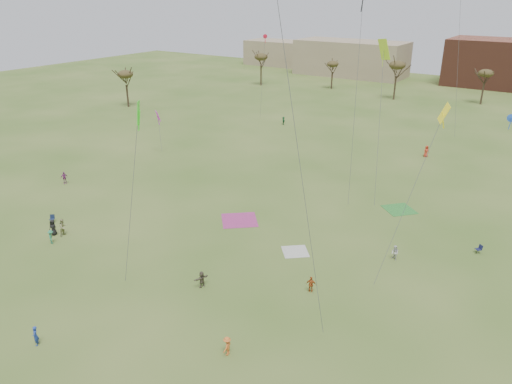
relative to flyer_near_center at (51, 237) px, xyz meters
The scene contains 22 objects.
ground 17.05m from the flyer_near_center, ahead, with size 260.00×260.00×0.00m, color #365A1C.
flyer_near_center is the anchor object (origin of this frame).
flyer_near_right 16.05m from the flyer_near_center, 38.58° to the right, with size 0.57×0.37×1.57m, color #223B9D.
spectator_fore_a 26.84m from the flyer_near_center, 15.14° to the left, with size 0.86×0.36×1.48m, color #B4511E.
spectator_fore_b 1.91m from the flyer_near_center, 105.59° to the left, with size 0.90×0.70×1.85m, color #999A62.
spectator_fore_c 17.88m from the flyer_near_center, ahead, with size 1.40×0.44×1.51m, color brown.
flyer_mid_a 1.92m from the flyer_near_center, 138.98° to the left, with size 0.84×0.55×1.72m, color black.
flyer_mid_b 24.85m from the flyer_near_center, ahead, with size 0.95×0.55×1.47m, color orange.
spectator_mid_d 17.22m from the flyer_near_center, 139.63° to the left, with size 0.96×0.40×1.63m, color #903C81.
spectator_mid_e 34.11m from the flyer_near_center, 28.39° to the left, with size 0.71×0.55×1.46m, color silver.
flyer_far_a 53.94m from the flyer_near_center, 95.02° to the left, with size 1.40×0.44×1.51m, color #226736.
flyer_far_b 54.55m from the flyer_near_center, 64.41° to the left, with size 0.87×0.57×1.79m, color red.
blanket_cream 24.68m from the flyer_near_center, 29.81° to the left, with size 2.44×2.44×0.03m, color beige.
blanket_plum 19.64m from the flyer_near_center, 49.62° to the left, with size 3.86×3.86×0.03m, color #A83377.
blanket_olive 38.45m from the flyer_near_center, 46.15° to the left, with size 3.23×3.23×0.03m, color #308631.
camp_chair_left 5.15m from the flyer_near_center, 144.51° to the left, with size 0.73×0.74×0.87m.
camp_chair_right 42.53m from the flyer_near_center, 31.14° to the left, with size 0.74×0.74×0.87m.
kites_aloft 44.17m from the flyer_near_center, 59.96° to the left, with size 55.54×70.72×26.91m.
tree_line 80.49m from the flyer_near_center, 79.81° to the left, with size 117.44×49.32×8.91m.
building_tan 116.33m from the flyer_near_center, 98.89° to the left, with size 32.00×14.00×10.00m, color #937F60.
building_brick 121.97m from the flyer_near_center, 79.58° to the left, with size 26.00×16.00×12.00m, color brown.
building_tan_west 130.99m from the flyer_near_center, 111.49° to the left, with size 20.00×12.00×8.00m, color #937F60.
Camera 1 is at (24.49, -24.54, 23.81)m, focal length 34.13 mm.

